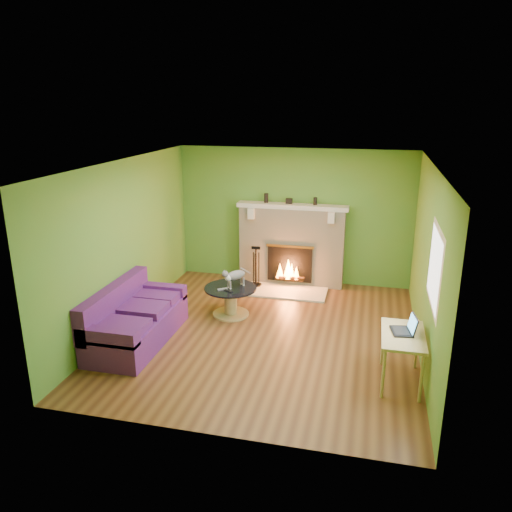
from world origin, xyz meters
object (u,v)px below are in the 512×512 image
at_px(cat, 236,277).
at_px(desk, 403,340).
at_px(coffee_table, 231,299).
at_px(sofa, 134,320).

bearing_deg(cat, desk, 8.71).
bearing_deg(coffee_table, desk, -29.36).
xyz_separation_m(coffee_table, desk, (2.67, -1.50, 0.31)).
relative_size(sofa, desk, 2.08).
height_order(coffee_table, cat, cat).
bearing_deg(desk, cat, 149.07).
bearing_deg(sofa, desk, -4.12).
height_order(coffee_table, desk, desk).
xyz_separation_m(sofa, cat, (1.21, 1.28, 0.33)).
relative_size(sofa, coffee_table, 2.18).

